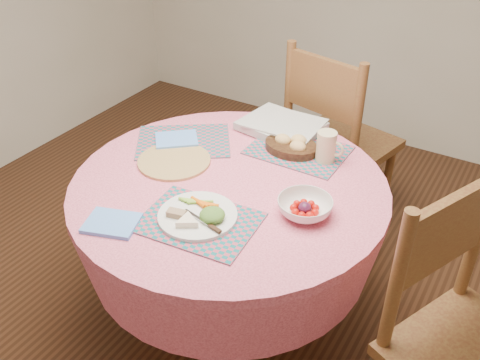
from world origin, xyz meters
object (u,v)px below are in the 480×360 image
object	(u,v)px
dining_table	(230,222)
latte_mug	(327,147)
wicker_trivet	(174,161)
chair_back	(335,139)
chair_right	(463,338)
dinner_plate	(198,215)
fruit_bowl	(305,207)
bread_bowl	(292,145)

from	to	relation	value
dining_table	latte_mug	xyz separation A→B (m)	(0.26, 0.34, 0.26)
latte_mug	wicker_trivet	bearing A→B (deg)	-148.19
dining_table	chair_back	xyz separation A→B (m)	(0.10, 0.87, -0.00)
dining_table	chair_right	size ratio (longest dim) A/B	1.18
dinner_plate	wicker_trivet	bearing A→B (deg)	139.10
chair_right	fruit_bowl	bearing A→B (deg)	106.22
latte_mug	fruit_bowl	bearing A→B (deg)	-77.69
chair_right	latte_mug	bearing A→B (deg)	80.49
dining_table	wicker_trivet	world-z (taller)	wicker_trivet
chair_back	fruit_bowl	size ratio (longest dim) A/B	4.60
wicker_trivet	fruit_bowl	size ratio (longest dim) A/B	1.30
bread_bowl	dinner_plate	bearing A→B (deg)	-96.58
wicker_trivet	latte_mug	world-z (taller)	latte_mug
wicker_trivet	latte_mug	xyz separation A→B (m)	(0.53, 0.33, 0.06)
chair_back	wicker_trivet	world-z (taller)	chair_back
chair_back	dinner_plate	distance (m)	1.15
wicker_trivet	bread_bowl	size ratio (longest dim) A/B	1.30
dining_table	wicker_trivet	bearing A→B (deg)	177.53
dinner_plate	fruit_bowl	world-z (taller)	fruit_bowl
chair_right	dinner_plate	bearing A→B (deg)	122.55
chair_back	fruit_bowl	world-z (taller)	chair_back
chair_back	bread_bowl	size ratio (longest dim) A/B	4.62
chair_right	chair_back	world-z (taller)	chair_back
latte_mug	bread_bowl	bearing A→B (deg)	-178.59
dining_table	latte_mug	distance (m)	0.50
latte_mug	chair_back	bearing A→B (deg)	106.45
wicker_trivet	chair_back	bearing A→B (deg)	66.51
chair_back	latte_mug	size ratio (longest dim) A/B	8.30
bread_bowl	latte_mug	distance (m)	0.16
bread_bowl	latte_mug	size ratio (longest dim) A/B	1.80
bread_bowl	fruit_bowl	size ratio (longest dim) A/B	1.00
wicker_trivet	bread_bowl	distance (m)	0.50
bread_bowl	wicker_trivet	bearing A→B (deg)	-139.08
chair_right	latte_mug	world-z (taller)	chair_right
dinner_plate	latte_mug	distance (m)	0.64
wicker_trivet	dinner_plate	world-z (taller)	dinner_plate
chair_back	dinner_plate	xyz separation A→B (m)	(-0.07, -1.13, 0.22)
bread_bowl	chair_right	bearing A→B (deg)	-27.87
dining_table	fruit_bowl	bearing A→B (deg)	-5.28
chair_right	latte_mug	size ratio (longest dim) A/B	8.19
chair_right	chair_back	bearing A→B (deg)	64.45
chair_right	bread_bowl	bearing A→B (deg)	85.77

